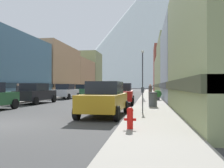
{
  "coord_description": "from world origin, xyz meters",
  "views": [
    {
      "loc": [
        6.04,
        -8.02,
        1.54
      ],
      "look_at": [
        -0.97,
        35.88,
        1.94
      ],
      "focal_mm": 36.47,
      "sensor_mm": 36.0,
      "label": 1
    }
  ],
  "objects_px": {
    "car_right_0": "(105,98)",
    "potted_plant_2": "(40,94)",
    "car_right_1": "(122,94)",
    "potted_plant_0": "(158,94)",
    "car_left_1": "(36,93)",
    "car_left_2": "(66,91)",
    "pedestrian_0": "(150,93)",
    "trash_bin_right": "(153,99)",
    "car_left_3": "(83,90)",
    "car_driving_1": "(118,89)",
    "car_driving_0": "(127,89)",
    "pedestrian_1": "(150,92)",
    "pedestrian_2": "(18,93)",
    "parking_meter_near": "(143,96)",
    "streetlamp_right": "(143,66)",
    "fire_hydrant_near": "(130,117)"
  },
  "relations": [
    {
      "from": "car_right_0",
      "to": "potted_plant_2",
      "type": "relative_size",
      "value": 5.42
    },
    {
      "from": "car_right_1",
      "to": "potted_plant_2",
      "type": "distance_m",
      "value": 12.67
    },
    {
      "from": "potted_plant_0",
      "to": "potted_plant_2",
      "type": "distance_m",
      "value": 14.27
    },
    {
      "from": "car_left_1",
      "to": "car_right_0",
      "type": "height_order",
      "value": "same"
    },
    {
      "from": "car_left_2",
      "to": "pedestrian_0",
      "type": "height_order",
      "value": "car_left_2"
    },
    {
      "from": "car_right_1",
      "to": "trash_bin_right",
      "type": "height_order",
      "value": "car_right_1"
    },
    {
      "from": "car_left_3",
      "to": "car_driving_1",
      "type": "xyz_separation_m",
      "value": [
        2.2,
        24.02,
        0.0
      ]
    },
    {
      "from": "car_driving_0",
      "to": "pedestrian_1",
      "type": "height_order",
      "value": "car_driving_0"
    },
    {
      "from": "trash_bin_right",
      "to": "pedestrian_2",
      "type": "distance_m",
      "value": 13.32
    },
    {
      "from": "car_driving_0",
      "to": "car_driving_1",
      "type": "relative_size",
      "value": 1.0
    },
    {
      "from": "car_left_1",
      "to": "pedestrian_1",
      "type": "distance_m",
      "value": 11.67
    },
    {
      "from": "car_left_2",
      "to": "parking_meter_near",
      "type": "height_order",
      "value": "car_left_2"
    },
    {
      "from": "car_left_1",
      "to": "streetlamp_right",
      "type": "bearing_deg",
      "value": 46.25
    },
    {
      "from": "potted_plant_0",
      "to": "pedestrian_2",
      "type": "xyz_separation_m",
      "value": [
        -13.25,
        -3.32,
        0.17
      ]
    },
    {
      "from": "car_left_3",
      "to": "streetlamp_right",
      "type": "bearing_deg",
      "value": -30.28
    },
    {
      "from": "pedestrian_0",
      "to": "car_left_3",
      "type": "bearing_deg",
      "value": 134.16
    },
    {
      "from": "fire_hydrant_near",
      "to": "pedestrian_1",
      "type": "bearing_deg",
      "value": 87.35
    },
    {
      "from": "streetlamp_right",
      "to": "potted_plant_2",
      "type": "bearing_deg",
      "value": -169.67
    },
    {
      "from": "car_left_1",
      "to": "potted_plant_0",
      "type": "xyz_separation_m",
      "value": [
        10.8,
        4.54,
        -0.18
      ]
    },
    {
      "from": "car_left_1",
      "to": "streetlamp_right",
      "type": "xyz_separation_m",
      "value": [
        9.15,
        9.56,
        3.09
      ]
    },
    {
      "from": "car_left_2",
      "to": "car_right_1",
      "type": "bearing_deg",
      "value": -42.02
    },
    {
      "from": "car_left_3",
      "to": "parking_meter_near",
      "type": "height_order",
      "value": "car_left_3"
    },
    {
      "from": "car_right_0",
      "to": "potted_plant_0",
      "type": "xyz_separation_m",
      "value": [
        3.2,
        11.72,
        -0.18
      ]
    },
    {
      "from": "car_left_1",
      "to": "trash_bin_right",
      "type": "xyz_separation_m",
      "value": [
        10.15,
        -3.08,
        -0.26
      ]
    },
    {
      "from": "car_left_2",
      "to": "car_left_3",
      "type": "bearing_deg",
      "value": 90.01
    },
    {
      "from": "car_left_3",
      "to": "pedestrian_1",
      "type": "bearing_deg",
      "value": -41.78
    },
    {
      "from": "car_left_3",
      "to": "car_right_0",
      "type": "xyz_separation_m",
      "value": [
        7.6,
        -22.08,
        0.0
      ]
    },
    {
      "from": "car_left_1",
      "to": "car_left_3",
      "type": "height_order",
      "value": "same"
    },
    {
      "from": "car_right_0",
      "to": "trash_bin_right",
      "type": "bearing_deg",
      "value": 58.13
    },
    {
      "from": "car_right_0",
      "to": "pedestrian_1",
      "type": "bearing_deg",
      "value": 79.42
    },
    {
      "from": "potted_plant_0",
      "to": "car_right_0",
      "type": "bearing_deg",
      "value": -105.27
    },
    {
      "from": "car_driving_1",
      "to": "pedestrian_1",
      "type": "bearing_deg",
      "value": -76.62
    },
    {
      "from": "car_left_3",
      "to": "trash_bin_right",
      "type": "relative_size",
      "value": 4.54
    },
    {
      "from": "car_right_1",
      "to": "pedestrian_2",
      "type": "relative_size",
      "value": 2.77
    },
    {
      "from": "car_left_3",
      "to": "potted_plant_2",
      "type": "distance_m",
      "value": 8.25
    },
    {
      "from": "pedestrian_0",
      "to": "pedestrian_1",
      "type": "distance_m",
      "value": 1.37
    },
    {
      "from": "potted_plant_0",
      "to": "parking_meter_near",
      "type": "bearing_deg",
      "value": -96.23
    },
    {
      "from": "trash_bin_right",
      "to": "potted_plant_0",
      "type": "xyz_separation_m",
      "value": [
        0.65,
        7.62,
        0.08
      ]
    },
    {
      "from": "car_right_1",
      "to": "trash_bin_right",
      "type": "distance_m",
      "value": 4.55
    },
    {
      "from": "car_right_0",
      "to": "pedestrian_0",
      "type": "height_order",
      "value": "car_right_0"
    },
    {
      "from": "car_driving_1",
      "to": "pedestrian_0",
      "type": "relative_size",
      "value": 2.77
    },
    {
      "from": "fire_hydrant_near",
      "to": "trash_bin_right",
      "type": "height_order",
      "value": "trash_bin_right"
    },
    {
      "from": "car_right_1",
      "to": "trash_bin_right",
      "type": "relative_size",
      "value": 4.58
    },
    {
      "from": "car_right_0",
      "to": "car_driving_1",
      "type": "xyz_separation_m",
      "value": [
        -5.4,
        46.11,
        0.0
      ]
    },
    {
      "from": "car_driving_0",
      "to": "pedestrian_1",
      "type": "bearing_deg",
      "value": -78.16
    },
    {
      "from": "car_left_2",
      "to": "car_right_1",
      "type": "height_order",
      "value": "same"
    },
    {
      "from": "car_left_1",
      "to": "car_right_0",
      "type": "xyz_separation_m",
      "value": [
        7.6,
        -7.18,
        0.0
      ]
    },
    {
      "from": "car_right_0",
      "to": "potted_plant_0",
      "type": "height_order",
      "value": "car_right_0"
    },
    {
      "from": "potted_plant_0",
      "to": "car_left_2",
      "type": "bearing_deg",
      "value": 164.53
    },
    {
      "from": "parking_meter_near",
      "to": "car_left_3",
      "type": "bearing_deg",
      "value": 113.64
    }
  ]
}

